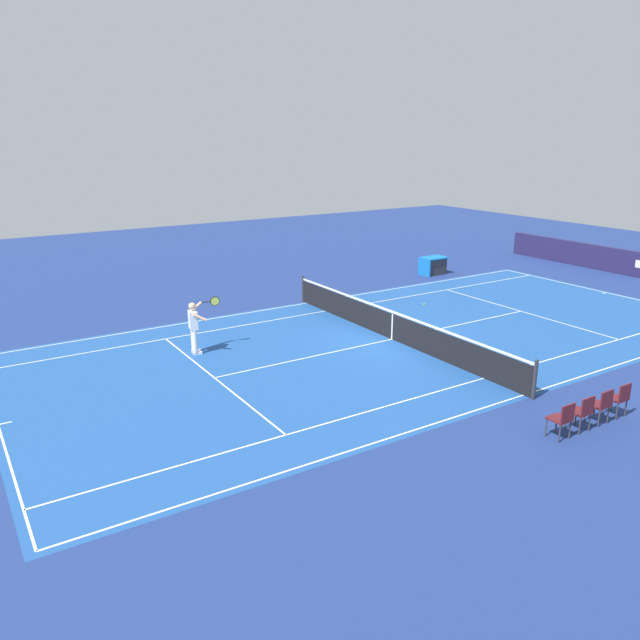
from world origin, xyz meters
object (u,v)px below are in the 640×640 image
tennis_ball (424,304)px  spectator_chair_1 (601,404)px  tennis_player_near (194,325)px  spectator_chair_0 (619,397)px  tennis_net (393,325)px  equipment_cart_tarped (433,265)px  spectator_chair_3 (563,418)px  spectator_chair_2 (582,411)px

tennis_ball → spectator_chair_1: (3.68, 10.30, 0.49)m
tennis_player_near → spectator_chair_0: tennis_player_near is taller
tennis_net → equipment_cart_tarped: size_ratio=9.36×
tennis_ball → spectator_chair_0: bearing=73.9°
tennis_ball → spectator_chair_1: spectator_chair_1 is taller
tennis_player_near → tennis_ball: size_ratio=25.71×
spectator_chair_0 → spectator_chair_3: same height
tennis_net → spectator_chair_2: size_ratio=13.30×
tennis_player_near → spectator_chair_0: bearing=125.3°
tennis_net → spectator_chair_3: tennis_net is taller
tennis_net → spectator_chair_3: size_ratio=13.30×
tennis_player_near → spectator_chair_3: bearing=116.1°
tennis_net → tennis_ball: bearing=-144.7°
spectator_chair_3 → tennis_ball: bearing=-116.3°
tennis_player_near → spectator_chair_3: size_ratio=1.93×
tennis_net → spectator_chair_1: size_ratio=13.30×
tennis_player_near → tennis_ball: (-9.90, -0.49, -0.90)m
spectator_chair_1 → spectator_chair_3: (1.42, 0.00, 0.00)m
spectator_chair_2 → spectator_chair_3: (0.71, 0.00, 0.00)m
tennis_ball → spectator_chair_2: spectator_chair_2 is taller
tennis_ball → equipment_cart_tarped: 5.92m
spectator_chair_3 → equipment_cart_tarped: (-9.32, -14.44, -0.08)m
spectator_chair_0 → spectator_chair_2: bearing=0.0°
tennis_ball → spectator_chair_3: (5.10, 10.30, 0.49)m
tennis_net → spectator_chair_2: tennis_net is taller
tennis_ball → equipment_cart_tarped: (-4.22, -4.14, 0.40)m
tennis_net → spectator_chair_3: bearing=80.5°
tennis_net → tennis_ball: 4.72m
spectator_chair_2 → tennis_player_near: bearing=-60.7°
tennis_ball → spectator_chair_0: size_ratio=0.08×
tennis_player_near → tennis_ball: tennis_player_near is taller
tennis_ball → spectator_chair_3: size_ratio=0.08×
tennis_player_near → spectator_chair_1: bearing=122.4°
spectator_chair_0 → spectator_chair_1: 0.71m
spectator_chair_0 → spectator_chair_1: size_ratio=1.00×
tennis_net → equipment_cart_tarped: tennis_net is taller
tennis_player_near → equipment_cart_tarped: (-14.12, -4.63, -0.49)m
tennis_ball → spectator_chair_0: (2.97, 10.30, 0.49)m
spectator_chair_1 → spectator_chair_3: 1.42m
tennis_net → tennis_player_near: tennis_player_near is taller
tennis_player_near → spectator_chair_1: tennis_player_near is taller
tennis_net → spectator_chair_1: bearing=91.2°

